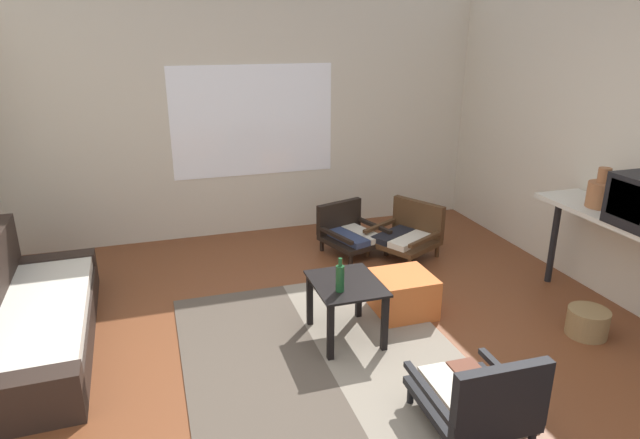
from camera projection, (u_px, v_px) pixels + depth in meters
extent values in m
plane|color=brown|center=(344.00, 377.00, 3.75)|extent=(7.80, 7.80, 0.00)
cube|color=beige|center=(252.00, 114.00, 6.05)|extent=(5.60, 0.12, 2.70)
cube|color=white|center=(253.00, 121.00, 6.02)|extent=(1.79, 0.01, 1.21)
cube|color=#4C4238|center=(255.00, 367.00, 3.85)|extent=(0.98, 2.34, 0.01)
cube|color=gray|center=(383.00, 344.00, 4.13)|extent=(0.98, 2.34, 0.01)
cube|color=black|center=(40.00, 332.00, 4.08)|extent=(0.79, 2.09, 0.23)
cube|color=beige|center=(41.00, 312.00, 4.04)|extent=(0.68, 1.91, 0.10)
cube|color=black|center=(53.00, 274.00, 4.91)|extent=(0.74, 0.20, 0.34)
cube|color=black|center=(17.00, 404.00, 3.22)|extent=(0.74, 0.20, 0.34)
cube|color=black|center=(346.00, 283.00, 4.08)|extent=(0.50, 0.60, 0.02)
cube|color=black|center=(310.00, 300.00, 4.33)|extent=(0.04, 0.04, 0.45)
cube|color=black|center=(359.00, 292.00, 4.45)|extent=(0.04, 0.04, 0.45)
cube|color=black|center=(330.00, 333.00, 3.86)|extent=(0.04, 0.04, 0.45)
cube|color=black|center=(385.00, 324.00, 3.98)|extent=(0.04, 0.04, 0.45)
cylinder|color=black|center=(386.00, 250.00, 5.72)|extent=(0.04, 0.04, 0.12)
cylinder|color=black|center=(351.00, 260.00, 5.46)|extent=(0.04, 0.04, 0.12)
cylinder|color=black|center=(356.00, 236.00, 6.10)|extent=(0.04, 0.04, 0.12)
cylinder|color=black|center=(322.00, 245.00, 5.84)|extent=(0.04, 0.04, 0.12)
cube|color=black|center=(354.00, 240.00, 5.75)|extent=(0.70, 0.72, 0.05)
cube|color=beige|center=(362.00, 234.00, 5.77)|extent=(0.33, 0.55, 0.06)
cube|color=#2D3856|center=(348.00, 238.00, 5.66)|extent=(0.33, 0.55, 0.06)
cube|color=black|center=(339.00, 216.00, 5.89)|extent=(0.55, 0.24, 0.33)
cube|color=black|center=(373.00, 225.00, 5.85)|extent=(0.22, 0.56, 0.04)
cube|color=black|center=(334.00, 235.00, 5.57)|extent=(0.22, 0.56, 0.04)
cylinder|color=black|center=(410.00, 394.00, 3.46)|extent=(0.04, 0.04, 0.13)
cylinder|color=black|center=(479.00, 381.00, 3.59)|extent=(0.04, 0.04, 0.13)
cylinder|color=black|center=(532.00, 439.00, 3.09)|extent=(0.04, 0.04, 0.13)
cube|color=black|center=(469.00, 403.00, 3.25)|extent=(0.58, 0.65, 0.05)
cube|color=beige|center=(453.00, 396.00, 3.22)|extent=(0.20, 0.58, 0.06)
cube|color=brown|center=(483.00, 390.00, 3.27)|extent=(0.20, 0.58, 0.06)
cube|color=black|center=(501.00, 400.00, 2.91)|extent=(0.57, 0.08, 0.41)
cube|color=black|center=(430.00, 394.00, 3.14)|extent=(0.06, 0.64, 0.04)
cube|color=black|center=(510.00, 379.00, 3.28)|extent=(0.06, 0.64, 0.04)
cylinder|color=#472D19|center=(409.00, 264.00, 5.35)|extent=(0.04, 0.04, 0.13)
cylinder|color=#472D19|center=(368.00, 250.00, 5.70)|extent=(0.04, 0.04, 0.13)
cylinder|color=#472D19|center=(437.00, 251.00, 5.69)|extent=(0.04, 0.04, 0.13)
cylinder|color=#472D19|center=(396.00, 238.00, 6.03)|extent=(0.04, 0.04, 0.13)
cube|color=#472D19|center=(403.00, 242.00, 5.66)|extent=(0.79, 0.81, 0.05)
cube|color=beige|center=(410.00, 240.00, 5.56)|extent=(0.54, 0.42, 0.06)
cube|color=black|center=(394.00, 235.00, 5.70)|extent=(0.54, 0.42, 0.06)
cube|color=#472D19|center=(418.00, 218.00, 5.77)|extent=(0.35, 0.57, 0.36)
cube|color=#472D19|center=(427.00, 239.00, 5.44)|extent=(0.52, 0.31, 0.04)
cube|color=#472D19|center=(381.00, 225.00, 5.81)|extent=(0.52, 0.31, 0.04)
cube|color=#D1662D|center=(403.00, 294.00, 4.54)|extent=(0.46, 0.46, 0.34)
cube|color=beige|center=(621.00, 218.00, 4.27)|extent=(0.47, 1.48, 0.04)
cylinder|color=black|center=(554.00, 240.00, 5.02)|extent=(0.06, 0.06, 0.83)
cube|color=black|center=(626.00, 201.00, 3.92)|extent=(0.01, 0.31, 0.27)
cylinder|color=#935B38|center=(601.00, 195.00, 4.44)|extent=(0.22, 0.22, 0.21)
cylinder|color=#935B38|center=(604.00, 175.00, 4.38)|extent=(0.10, 0.10, 0.12)
cylinder|color=#194723|center=(340.00, 279.00, 3.91)|extent=(0.06, 0.06, 0.20)
cylinder|color=#194723|center=(340.00, 262.00, 3.87)|extent=(0.03, 0.03, 0.06)
cylinder|color=olive|center=(587.00, 322.00, 4.23)|extent=(0.31, 0.31, 0.21)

